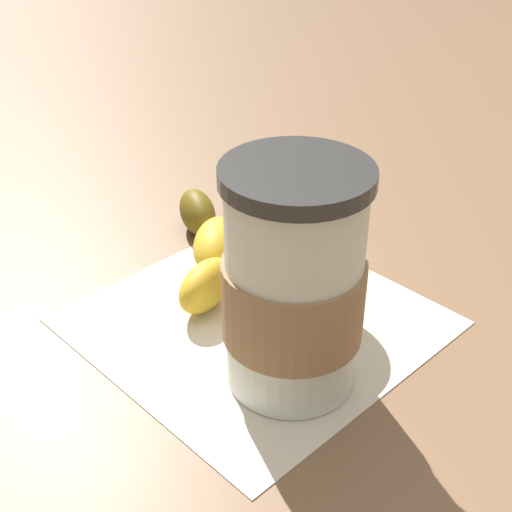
{
  "coord_description": "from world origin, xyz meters",
  "views": [
    {
      "loc": [
        -0.3,
        0.29,
        0.32
      ],
      "look_at": [
        0.0,
        0.0,
        0.06
      ],
      "focal_mm": 50.0,
      "sensor_mm": 36.0,
      "label": 1
    }
  ],
  "objects_px": {
    "coffee_cup": "(293,285)",
    "sugar_packet": "(325,225)",
    "muffin": "(292,248)",
    "banana": "(208,245)"
  },
  "relations": [
    {
      "from": "coffee_cup",
      "to": "banana",
      "type": "xyz_separation_m",
      "value": [
        0.14,
        -0.05,
        -0.05
      ]
    },
    {
      "from": "coffee_cup",
      "to": "sugar_packet",
      "type": "distance_m",
      "value": 0.21
    },
    {
      "from": "coffee_cup",
      "to": "banana",
      "type": "bearing_deg",
      "value": -19.09
    },
    {
      "from": "muffin",
      "to": "banana",
      "type": "height_order",
      "value": "muffin"
    },
    {
      "from": "muffin",
      "to": "banana",
      "type": "bearing_deg",
      "value": 4.72
    },
    {
      "from": "coffee_cup",
      "to": "muffin",
      "type": "xyz_separation_m",
      "value": [
        0.05,
        -0.06,
        -0.02
      ]
    },
    {
      "from": "banana",
      "to": "sugar_packet",
      "type": "xyz_separation_m",
      "value": [
        -0.03,
        -0.11,
        -0.02
      ]
    },
    {
      "from": "sugar_packet",
      "to": "banana",
      "type": "bearing_deg",
      "value": 77.07
    },
    {
      "from": "banana",
      "to": "sugar_packet",
      "type": "height_order",
      "value": "banana"
    },
    {
      "from": "coffee_cup",
      "to": "muffin",
      "type": "distance_m",
      "value": 0.08
    }
  ]
}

